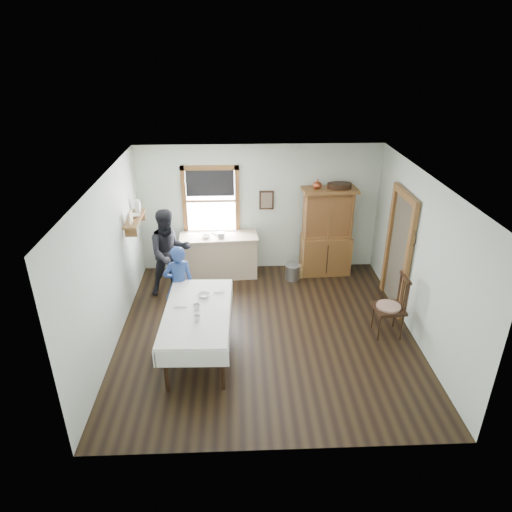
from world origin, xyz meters
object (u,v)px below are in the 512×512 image
Objects in this scene: spindle_chair at (389,306)px; pail at (292,272)px; work_counter at (219,256)px; woman_blue at (179,287)px; dining_table at (198,331)px; wicker_basket at (296,272)px; china_hutch at (327,232)px; figure_dark at (170,255)px.

spindle_chair is 2.47m from pail.
spindle_chair is (2.91, -2.25, 0.10)m from work_counter.
dining_table is at bearing 93.12° from woman_blue.
spindle_chair reaches higher than wicker_basket.
dining_table is 1.49× the size of woman_blue.
china_hutch is at bearing 101.24° from spindle_chair.
spindle_chair is at bearing -45.47° from figure_dark.
pail is at bearing -13.23° from figure_dark.
figure_dark is (-0.28, 1.00, 0.13)m from woman_blue.
china_hutch is at bearing -10.48° from figure_dark.
china_hutch reaches higher than wicker_basket.
spindle_chair is 0.70× the size of figure_dark.
pail is at bearing -128.55° from wicker_basket.
pail is 0.89× the size of wicker_basket.
spindle_chair reaches higher than dining_table.
wicker_basket is at bearing 116.89° from spindle_chair.
china_hutch is at bearing -2.55° from work_counter.
spindle_chair is 3.45× the size of pail.
work_counter is at bearing 177.88° from china_hutch.
china_hutch reaches higher than spindle_chair.
pail reaches higher than wicker_basket.
figure_dark is (-2.45, -0.42, 0.64)m from pail.
wicker_basket is 0.23× the size of figure_dark.
spindle_chair is 3.07× the size of wicker_basket.
woman_blue is (-2.17, -1.42, 0.51)m from pail.
work_counter is 0.85× the size of china_hutch.
work_counter is 1.18m from figure_dark.
work_counter reaches higher than wicker_basket.
spindle_chair is 2.52m from wicker_basket.
dining_table is 6.17× the size of pail.
wicker_basket is (-1.30, 2.11, -0.45)m from spindle_chair.
china_hutch is at bearing 46.87° from dining_table.
wicker_basket is (0.08, 0.10, -0.05)m from pail.
woman_blue is at bearing -152.71° from china_hutch.
figure_dark is (-3.17, -0.70, -0.14)m from china_hutch.
figure_dark is at bearing 108.84° from dining_table.
woman_blue is at bearing -145.93° from wicker_basket.
work_counter is 3.68m from spindle_chair.
china_hutch is at bearing -168.37° from woman_blue.
figure_dark is at bearing -93.16° from woman_blue.
wicker_basket is 0.27× the size of woman_blue.
spindle_chair is 4.15m from figure_dark.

